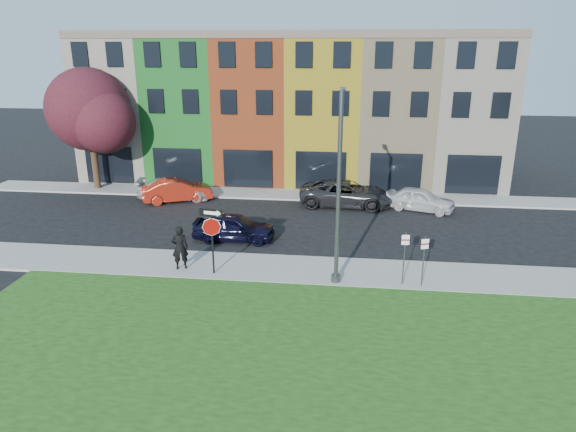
# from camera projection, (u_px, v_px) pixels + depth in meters

# --- Properties ---
(ground) EXTENTS (120.00, 120.00, 0.00)m
(ground) POSITION_uv_depth(u_px,v_px,m) (297.00, 303.00, 20.02)
(ground) COLOR black
(ground) RESTS_ON ground
(sidewalk_near) EXTENTS (40.00, 3.00, 0.12)m
(sidewalk_near) POSITION_uv_depth(u_px,v_px,m) (349.00, 272.00, 22.61)
(sidewalk_near) COLOR gray
(sidewalk_near) RESTS_ON ground
(sidewalk_far) EXTENTS (40.00, 2.40, 0.12)m
(sidewalk_far) POSITION_uv_depth(u_px,v_px,m) (275.00, 194.00, 34.46)
(sidewalk_far) COLOR gray
(sidewalk_far) RESTS_ON ground
(rowhouse_block) EXTENTS (30.00, 10.12, 10.00)m
(rowhouse_block) POSITION_uv_depth(u_px,v_px,m) (292.00, 109.00, 38.68)
(rowhouse_block) COLOR beige
(rowhouse_block) RESTS_ON ground
(stop_sign) EXTENTS (1.04, 0.21, 2.94)m
(stop_sign) POSITION_uv_depth(u_px,v_px,m) (212.00, 228.00, 21.72)
(stop_sign) COLOR black
(stop_sign) RESTS_ON sidewalk_near
(man) EXTENTS (1.03, 0.94, 1.99)m
(man) POSITION_uv_depth(u_px,v_px,m) (180.00, 248.00, 22.54)
(man) COLOR black
(man) RESTS_ON sidewalk_near
(sedan_near) EXTENTS (1.71, 4.19, 1.42)m
(sedan_near) POSITION_uv_depth(u_px,v_px,m) (234.00, 227.00, 26.28)
(sedan_near) COLOR black
(sedan_near) RESTS_ON ground
(parked_car_red) EXTENTS (4.81, 5.55, 1.45)m
(parked_car_red) POSITION_uv_depth(u_px,v_px,m) (177.00, 190.00, 32.90)
(parked_car_red) COLOR maroon
(parked_car_red) RESTS_ON ground
(parked_car_silver) EXTENTS (3.26, 5.28, 1.37)m
(parked_car_silver) POSITION_uv_depth(u_px,v_px,m) (175.00, 189.00, 33.36)
(parked_car_silver) COLOR #A5A6AA
(parked_car_silver) RESTS_ON ground
(parked_car_dark) EXTENTS (3.36, 6.08, 1.60)m
(parked_car_dark) POSITION_uv_depth(u_px,v_px,m) (346.00, 194.00, 31.91)
(parked_car_dark) COLOR black
(parked_car_dark) RESTS_ON ground
(parked_car_white) EXTENTS (4.25, 5.15, 1.40)m
(parked_car_white) POSITION_uv_depth(u_px,v_px,m) (420.00, 199.00, 31.08)
(parked_car_white) COLOR silver
(parked_car_white) RESTS_ON ground
(street_lamp) EXTENTS (0.40, 2.58, 7.87)m
(street_lamp) POSITION_uv_depth(u_px,v_px,m) (339.00, 189.00, 20.55)
(street_lamp) COLOR #494C4E
(street_lamp) RESTS_ON sidewalk_near
(parking_sign_a) EXTENTS (0.31, 0.13, 2.16)m
(parking_sign_a) POSITION_uv_depth(u_px,v_px,m) (424.00, 255.00, 20.78)
(parking_sign_a) COLOR #494C4E
(parking_sign_a) RESTS_ON sidewalk_near
(parking_sign_b) EXTENTS (0.32, 0.10, 2.30)m
(parking_sign_b) POSITION_uv_depth(u_px,v_px,m) (404.00, 252.00, 20.90)
(parking_sign_b) COLOR #494C4E
(parking_sign_b) RESTS_ON sidewalk_near
(tree_purple) EXTENTS (6.59, 5.77, 8.14)m
(tree_purple) POSITION_uv_depth(u_px,v_px,m) (91.00, 112.00, 34.19)
(tree_purple) COLOR black
(tree_purple) RESTS_ON sidewalk_far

